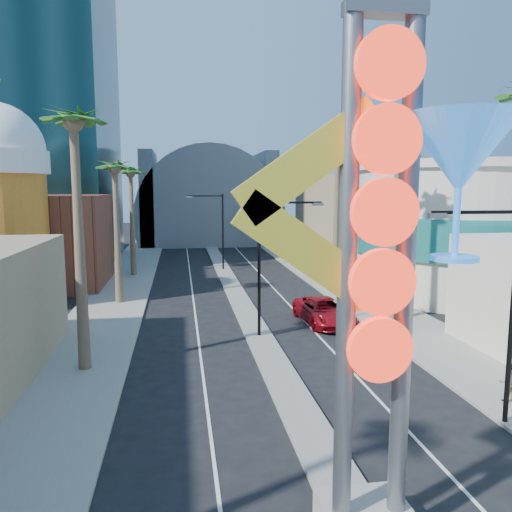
{
  "coord_description": "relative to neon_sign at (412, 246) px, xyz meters",
  "views": [
    {
      "loc": [
        -4.42,
        -7.68,
        8.62
      ],
      "look_at": [
        -0.08,
        20.64,
        4.7
      ],
      "focal_mm": 35.0,
      "sensor_mm": 36.0,
      "label": 1
    }
  ],
  "objects": [
    {
      "name": "canopy",
      "position": [
        -0.82,
        69.04,
        -3.0
      ],
      "size": [
        22.0,
        16.0,
        22.0
      ],
      "color": "slate",
      "rests_on": "ground"
    },
    {
      "name": "hotel_tower",
      "position": [
        -22.82,
        49.04,
        17.69
      ],
      "size": [
        20.0,
        20.0,
        50.0
      ],
      "primitive_type": "cube",
      "color": "black",
      "rests_on": "ground"
    },
    {
      "name": "median",
      "position": [
        -0.82,
        35.04,
        -7.23
      ],
      "size": [
        1.6,
        84.0,
        0.15
      ],
      "primitive_type": "cube",
      "color": "gray",
      "rests_on": "ground"
    },
    {
      "name": "brick_filler_west",
      "position": [
        -16.82,
        35.04,
        -3.31
      ],
      "size": [
        10.0,
        10.0,
        8.0
      ],
      "primitive_type": "cube",
      "color": "brown",
      "rests_on": "ground"
    },
    {
      "name": "streetlight_2",
      "position": [
        5.91,
        5.04,
        -2.47
      ],
      "size": [
        3.45,
        0.25,
        8.0
      ],
      "color": "black",
      "rests_on": "ground"
    },
    {
      "name": "streetlight_1",
      "position": [
        -1.36,
        41.04,
        -2.43
      ],
      "size": [
        3.79,
        0.25,
        8.0
      ],
      "color": "black",
      "rests_on": "ground"
    },
    {
      "name": "palm_6",
      "position": [
        8.18,
        19.04,
        2.62
      ],
      "size": [
        2.4,
        2.4,
        11.7
      ],
      "color": "brown",
      "rests_on": "ground"
    },
    {
      "name": "streetlight_0",
      "position": [
        -0.27,
        17.04,
        -2.43
      ],
      "size": [
        3.79,
        0.25,
        8.0
      ],
      "color": "black",
      "rests_on": "ground"
    },
    {
      "name": "neon_sign",
      "position": [
        0.0,
        0.0,
        0.0
      ],
      "size": [
        6.53,
        2.6,
        12.55
      ],
      "color": "gray",
      "rests_on": "ground"
    },
    {
      "name": "sidewalk_east",
      "position": [
        8.68,
        32.04,
        -7.23
      ],
      "size": [
        5.0,
        100.0,
        0.15
      ],
      "primitive_type": "cube",
      "color": "gray",
      "rests_on": "ground"
    },
    {
      "name": "palm_2",
      "position": [
        -9.82,
        27.04,
        2.17
      ],
      "size": [
        2.4,
        2.4,
        11.2
      ],
      "color": "brown",
      "rests_on": "ground"
    },
    {
      "name": "palm_7",
      "position": [
        8.18,
        31.04,
        3.52
      ],
      "size": [
        2.4,
        2.4,
        12.7
      ],
      "color": "brown",
      "rests_on": "ground"
    },
    {
      "name": "red_pickup",
      "position": [
        3.77,
        19.39,
        -6.5
      ],
      "size": [
        3.14,
        6.03,
        1.62
      ],
      "primitive_type": "imported",
      "rotation": [
        0.0,
        0.0,
        0.08
      ],
      "color": "maroon",
      "rests_on": "ground"
    },
    {
      "name": "turquoise_building",
      "position": [
        17.18,
        27.04,
        -2.06
      ],
      "size": [
        16.6,
        16.6,
        10.6
      ],
      "color": "beige",
      "rests_on": "ground"
    },
    {
      "name": "palm_3",
      "position": [
        -9.82,
        39.04,
        2.17
      ],
      "size": [
        2.4,
        2.4,
        11.2
      ],
      "color": "brown",
      "rests_on": "ground"
    },
    {
      "name": "filler_east",
      "position": [
        15.18,
        45.04,
        -2.31
      ],
      "size": [
        10.0,
        20.0,
        10.0
      ],
      "primitive_type": "cube",
      "color": "#968260",
      "rests_on": "ground"
    },
    {
      "name": "pedestrian_b",
      "position": [
        7.6,
        6.63,
        -6.37
      ],
      "size": [
        0.82,
        0.67,
        1.57
      ],
      "primitive_type": "imported",
      "rotation": [
        0.0,
        0.0,
        3.04
      ],
      "color": "gray",
      "rests_on": "sidewalk_east"
    },
    {
      "name": "sidewalk_west",
      "position": [
        -10.32,
        32.04,
        -7.23
      ],
      "size": [
        5.0,
        100.0,
        0.15
      ],
      "primitive_type": "cube",
      "color": "gray",
      "rests_on": "ground"
    },
    {
      "name": "palm_1",
      "position": [
        -9.82,
        13.04,
        3.52
      ],
      "size": [
        2.4,
        2.4,
        12.7
      ],
      "color": "brown",
      "rests_on": "ground"
    }
  ]
}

